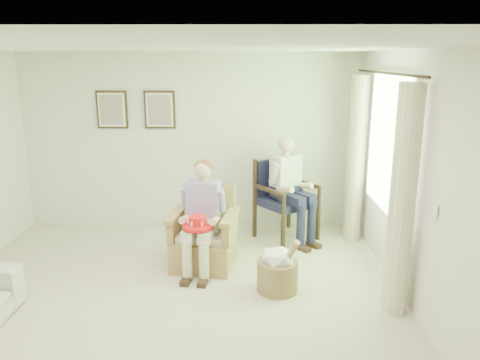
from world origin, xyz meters
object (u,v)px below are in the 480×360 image
Objects in this scene: wood_armchair at (286,195)px; hatbox at (278,269)px; person_wicker at (203,210)px; red_hat at (198,224)px; wicker_armchair at (204,241)px; person_dark at (288,182)px.

hatbox is (-0.23, -1.68, -0.35)m from wood_armchair.
person_wicker is 3.63× the size of red_hat.
wicker_armchair is at bearing 83.21° from red_hat.
wood_armchair is 3.08× the size of red_hat.
wood_armchair reaches higher than red_hat.
wicker_armchair is at bearing 179.58° from person_dark.
wood_armchair is at bearing 50.94° from wicker_armchair.
wood_armchair is 1.57m from person_wicker.
person_wicker reaches higher than red_hat.
red_hat reaches higher than hatbox.
person_dark is 2.16× the size of hatbox.
wood_armchair is at bearing 54.42° from person_wicker.
person_dark reaches higher than person_wicker.
red_hat is at bearing -92.14° from person_wicker.
wood_armchair is (1.10, 0.99, 0.30)m from wicker_armchair.
red_hat is (-0.04, -0.21, -0.10)m from person_wicker.
wicker_armchair is at bearing -174.71° from wood_armchair.
person_wicker is at bearing -176.31° from person_dark.
red_hat is (-1.14, -1.14, -0.21)m from person_dark.
person_wicker reaches higher than hatbox.
person_dark reaches higher than red_hat.
red_hat is 0.54× the size of hatbox.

